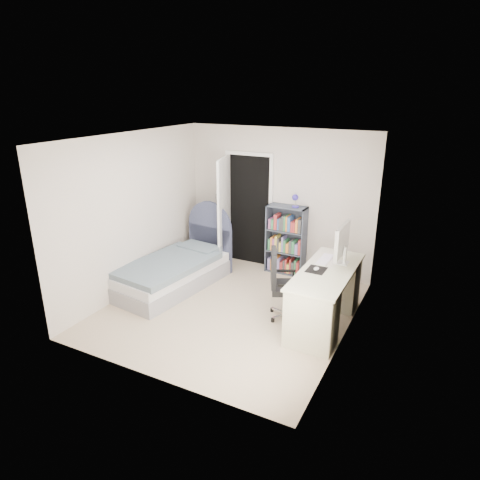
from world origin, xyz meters
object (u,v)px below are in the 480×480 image
at_px(bookcase, 286,242).
at_px(office_chair, 282,281).
at_px(nightstand, 210,239).
at_px(floor_lamp, 217,231).
at_px(bed, 176,270).
at_px(desk, 326,295).

distance_m(bookcase, office_chair, 1.61).
xyz_separation_m(nightstand, office_chair, (2.05, -1.47, 0.17)).
relative_size(floor_lamp, office_chair, 1.31).
bearing_deg(bed, office_chair, -5.31).
bearing_deg(desk, floor_lamp, 150.81).
bearing_deg(office_chair, nightstand, 144.41).
distance_m(floor_lamp, bookcase, 1.40).
xyz_separation_m(floor_lamp, desk, (2.53, -1.41, -0.10)).
distance_m(bookcase, desk, 1.81).
height_order(bed, floor_lamp, floor_lamp).
relative_size(floor_lamp, bookcase, 0.93).
xyz_separation_m(bookcase, desk, (1.13, -1.41, -0.12)).
bearing_deg(nightstand, office_chair, -35.59).
bearing_deg(office_chair, bookcase, 109.19).
bearing_deg(desk, office_chair, -169.45).
relative_size(nightstand, floor_lamp, 0.44).
height_order(bookcase, desk, bookcase).
distance_m(nightstand, bookcase, 1.53).
bearing_deg(floor_lamp, nightstand, -156.04).
xyz_separation_m(floor_lamp, office_chair, (1.93, -1.52, 0.01)).
relative_size(nightstand, desk, 0.35).
height_order(nightstand, office_chair, office_chair).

